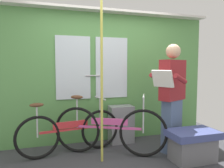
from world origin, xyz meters
TOP-DOWN VIEW (x-y plane):
  - ground_plane at (0.00, 0.00)m, footprint 5.09×3.86m
  - train_door_wall at (-0.01, 1.13)m, footprint 4.09×0.28m
  - bicycle_near_door at (-0.66, 0.65)m, footprint 1.64×0.44m
  - bicycle_leaning_behind at (-0.09, 0.44)m, footprint 1.61×0.84m
  - passenger_reading_newspaper at (0.90, 0.26)m, footprint 0.63×0.58m
  - trash_bin_by_wall at (0.28, 0.91)m, footprint 0.42×0.28m
  - handrail_pole at (-0.25, 0.24)m, footprint 0.04×0.04m
  - bench_seat_corner at (1.01, -0.13)m, footprint 0.70×0.44m

SIDE VIEW (x-z plane):
  - ground_plane at x=0.00m, z-range -0.04..0.00m
  - bench_seat_corner at x=1.01m, z-range 0.02..0.47m
  - trash_bin_by_wall at x=0.28m, z-range 0.00..0.67m
  - bicycle_near_door at x=-0.66m, z-range -0.08..0.78m
  - bicycle_leaning_behind at x=-0.09m, z-range -0.08..0.86m
  - passenger_reading_newspaper at x=0.90m, z-range 0.05..1.77m
  - handrail_pole at x=-0.25m, z-range 0.00..2.33m
  - train_door_wall at x=-0.01m, z-range 0.05..2.42m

